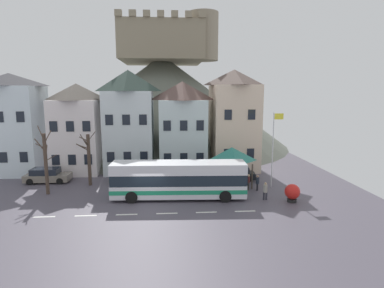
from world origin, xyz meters
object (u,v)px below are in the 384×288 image
(bare_tree_00, at_px, (89,159))
(transit_bus, at_px, (179,180))
(bus_shelter, at_px, (232,154))
(public_bench, at_px, (218,174))
(hilltop_castle, at_px, (163,99))
(flagpole, at_px, (274,145))
(pedestrian_01, at_px, (265,190))
(parked_car_00, at_px, (235,174))
(pedestrian_03, at_px, (257,181))
(townhouse_02, at_px, (129,121))
(pedestrian_00, at_px, (248,181))
(harbour_buoy, at_px, (292,192))
(townhouse_03, at_px, (183,126))
(parked_car_02, at_px, (133,176))
(townhouse_01, at_px, (78,128))
(parked_car_01, at_px, (47,175))
(bare_tree_01, at_px, (46,162))
(townhouse_00, at_px, (13,124))
(pedestrian_02, at_px, (237,181))
(townhouse_04, at_px, (233,120))

(bare_tree_00, bearing_deg, transit_bus, -27.75)
(bus_shelter, bearing_deg, public_bench, 114.25)
(hilltop_castle, bearing_deg, flagpole, -67.38)
(bus_shelter, relative_size, pedestrian_01, 2.45)
(parked_car_00, relative_size, pedestrian_03, 2.96)
(transit_bus, bearing_deg, townhouse_02, 119.96)
(hilltop_castle, xyz_separation_m, pedestrian_00, (8.25, -26.56, -7.10))
(parked_car_00, bearing_deg, harbour_buoy, 120.26)
(transit_bus, bearing_deg, pedestrian_03, 14.78)
(townhouse_03, xyz_separation_m, bus_shelter, (4.53, -6.41, -2.08))
(townhouse_02, bearing_deg, parked_car_02, -80.70)
(townhouse_01, bearing_deg, parked_car_01, -114.18)
(public_bench, distance_m, bare_tree_01, 16.74)
(bare_tree_00, bearing_deg, townhouse_00, 149.20)
(pedestrian_02, distance_m, pedestrian_03, 1.93)
(pedestrian_01, relative_size, bare_tree_00, 0.29)
(pedestrian_00, bearing_deg, flagpole, 16.30)
(parked_car_01, height_order, pedestrian_00, pedestrian_00)
(parked_car_02, bearing_deg, townhouse_04, -150.61)
(pedestrian_01, bearing_deg, parked_car_02, 151.29)
(pedestrian_01, height_order, flagpole, flagpole)
(bare_tree_00, bearing_deg, parked_car_02, 12.38)
(parked_car_02, bearing_deg, pedestrian_02, 162.85)
(pedestrian_01, relative_size, pedestrian_02, 0.95)
(harbour_buoy, bearing_deg, pedestrian_01, 162.16)
(transit_bus, height_order, pedestrian_01, transit_bus)
(pedestrian_00, bearing_deg, harbour_buoy, -51.16)
(townhouse_04, xyz_separation_m, transit_bus, (-6.91, -10.87, -4.24))
(pedestrian_01, bearing_deg, transit_bus, 172.02)
(townhouse_03, xyz_separation_m, harbour_buoy, (8.57, -11.89, -4.30))
(bus_shelter, xyz_separation_m, bare_tree_01, (-17.07, -1.76, -0.10))
(parked_car_01, xyz_separation_m, pedestrian_01, (20.46, -6.94, 0.13))
(parked_car_00, relative_size, parked_car_02, 0.97)
(townhouse_00, distance_m, pedestrian_01, 28.15)
(townhouse_03, relative_size, pedestrian_01, 6.73)
(parked_car_00, relative_size, bare_tree_01, 0.71)
(flagpole, bearing_deg, townhouse_01, 158.38)
(pedestrian_02, bearing_deg, bare_tree_01, 178.68)
(transit_bus, bearing_deg, pedestrian_02, 19.41)
(hilltop_castle, relative_size, harbour_buoy, 27.62)
(townhouse_04, bearing_deg, flagpole, -75.42)
(townhouse_01, xyz_separation_m, pedestrian_02, (16.51, -8.91, -4.08))
(bus_shelter, bearing_deg, pedestrian_00, -58.14)
(townhouse_01, distance_m, pedestrian_03, 20.91)
(hilltop_castle, relative_size, parked_car_02, 9.34)
(pedestrian_02, bearing_deg, townhouse_04, 80.85)
(townhouse_01, relative_size, transit_bus, 0.87)
(pedestrian_03, relative_size, public_bench, 0.87)
(parked_car_02, bearing_deg, flagpole, 171.84)
(townhouse_04, relative_size, parked_car_01, 2.68)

